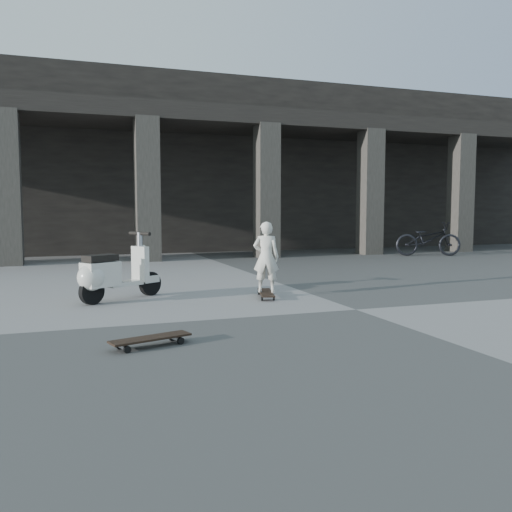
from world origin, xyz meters
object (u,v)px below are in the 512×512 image
object	(u,v)px
child	(266,257)
bicycle	(428,239)
longboard	(266,293)
scooter	(108,275)
skateboard_spare	(151,339)

from	to	relation	value
child	bicycle	distance (m)	9.58
child	longboard	bearing A→B (deg)	-38.63
child	scooter	xyz separation A→B (m)	(-2.50, 0.41, -0.24)
bicycle	scooter	bearing A→B (deg)	138.12
child	scooter	size ratio (longest dim) A/B	0.84
skateboard_spare	bicycle	size ratio (longest dim) A/B	0.45
longboard	scooter	size ratio (longest dim) A/B	0.67
skateboard_spare	child	size ratio (longest dim) A/B	0.78
child	skateboard_spare	bearing A→B (deg)	73.65
longboard	bicycle	bearing A→B (deg)	-37.59
scooter	bicycle	size ratio (longest dim) A/B	0.69
longboard	skateboard_spare	size ratio (longest dim) A/B	1.02
longboard	skateboard_spare	world-z (taller)	skateboard_spare
child	scooter	bearing A→B (deg)	15.46
scooter	bicycle	xyz separation A→B (m)	(10.10, 5.43, 0.10)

